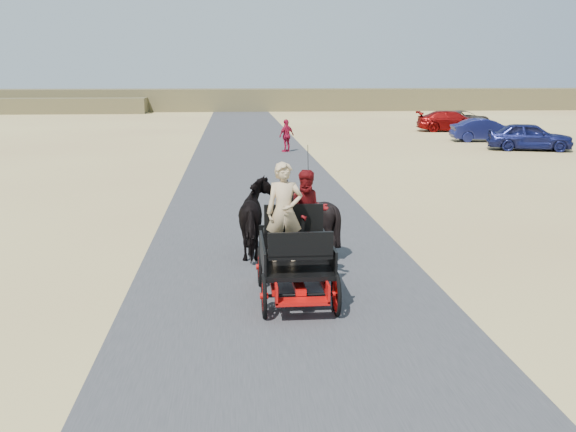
{
  "coord_description": "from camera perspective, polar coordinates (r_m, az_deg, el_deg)",
  "views": [
    {
      "loc": [
        -0.96,
        -12.0,
        4.04
      ],
      "look_at": [
        0.14,
        0.77,
        1.2
      ],
      "focal_mm": 40.0,
      "sensor_mm": 36.0,
      "label": 1
    }
  ],
  "objects": [
    {
      "name": "ridge_far",
      "position": [
        74.06,
        -4.24,
        10.27
      ],
      "size": [
        140.0,
        6.0,
        2.4
      ],
      "primitive_type": "cube",
      "color": "brown",
      "rests_on": "ground"
    },
    {
      "name": "horse_right",
      "position": [
        14.62,
        1.68,
        -0.12
      ],
      "size": [
        1.37,
        1.54,
        1.7
      ],
      "primitive_type": "imported",
      "rotation": [
        0.0,
        0.0,
        3.14
      ],
      "color": "black",
      "rests_on": "ground"
    },
    {
      "name": "ground",
      "position": [
        12.7,
        -0.35,
        -6.06
      ],
      "size": [
        140.0,
        140.0,
        0.0
      ],
      "primitive_type": "plane",
      "color": "tan"
    },
    {
      "name": "car_c",
      "position": [
        48.04,
        14.39,
        8.17
      ],
      "size": [
        5.3,
        2.79,
        1.47
      ],
      "primitive_type": "imported",
      "rotation": [
        0.0,
        0.0,
        1.42
      ],
      "color": "maroon",
      "rests_on": "ground"
    },
    {
      "name": "car_b",
      "position": [
        41.32,
        17.22,
        7.3
      ],
      "size": [
        4.35,
        1.92,
        1.39
      ],
      "primitive_type": "imported",
      "rotation": [
        0.0,
        0.0,
        1.46
      ],
      "color": "navy",
      "rests_on": "ground"
    },
    {
      "name": "car_a",
      "position": [
        37.25,
        20.7,
        6.64
      ],
      "size": [
        4.74,
        2.96,
        1.5
      ],
      "primitive_type": "imported",
      "rotation": [
        0.0,
        0.0,
        1.28
      ],
      "color": "navy",
      "rests_on": "ground"
    },
    {
      "name": "pedestrian",
      "position": [
        34.13,
        -0.13,
        7.16
      ],
      "size": [
        1.04,
        0.97,
        1.73
      ],
      "primitive_type": "imported",
      "rotation": [
        0.0,
        0.0,
        3.84
      ],
      "color": "#A41232",
      "rests_on": "ground"
    },
    {
      "name": "carriage",
      "position": [
        11.82,
        0.67,
        -5.66
      ],
      "size": [
        1.3,
        2.4,
        0.72
      ],
      "primitive_type": null,
      "color": "black",
      "rests_on": "ground"
    },
    {
      "name": "car_d",
      "position": [
        52.72,
        15.26,
        8.36
      ],
      "size": [
        4.96,
        3.39,
        1.26
      ],
      "primitive_type": "imported",
      "rotation": [
        0.0,
        0.0,
        1.88
      ],
      "color": "brown",
      "rests_on": "ground"
    },
    {
      "name": "driver_man",
      "position": [
        11.52,
        -0.33,
        0.36
      ],
      "size": [
        0.66,
        0.43,
        1.8
      ],
      "primitive_type": "imported",
      "color": "tan",
      "rests_on": "carriage"
    },
    {
      "name": "road",
      "position": [
        12.7,
        -0.35,
        -6.04
      ],
      "size": [
        6.0,
        140.0,
        0.01
      ],
      "primitive_type": "cube",
      "color": "#38383A",
      "rests_on": "ground"
    },
    {
      "name": "passenger_woman",
      "position": [
        12.12,
        1.82,
        0.43
      ],
      "size": [
        0.77,
        0.6,
        1.58
      ],
      "primitive_type": "imported",
      "color": "#660C0F",
      "rests_on": "carriage"
    },
    {
      "name": "horse_left",
      "position": [
        14.54,
        -2.63,
        -0.2
      ],
      "size": [
        0.91,
        2.01,
        1.7
      ],
      "primitive_type": "imported",
      "rotation": [
        0.0,
        0.0,
        3.14
      ],
      "color": "black",
      "rests_on": "ground"
    }
  ]
}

